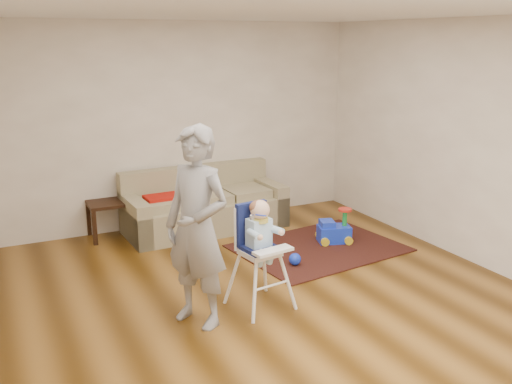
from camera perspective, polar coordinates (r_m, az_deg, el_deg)
name	(u,v)px	position (r m, az deg, el deg)	size (l,w,h in m)	color
ground	(274,301)	(5.66, 1.80, -10.79)	(5.50, 5.50, 0.00)	#432809
room_envelope	(250,102)	(5.59, -0.57, 9.00)	(5.04, 5.52, 2.72)	beige
sofa	(205,200)	(7.55, -5.12, -0.83)	(2.13, 0.95, 0.81)	tan
side_table	(108,220)	(7.51, -14.58, -2.69)	(0.48, 0.48, 0.48)	black
area_rug	(319,248)	(7.00, 6.30, -5.57)	(1.89, 1.42, 0.02)	black
ride_on_toy	(334,225)	(7.14, 7.83, -3.32)	(0.39, 0.28, 0.43)	#1A3CF1
toy_ball	(295,259)	(6.43, 3.92, -6.72)	(0.14, 0.14, 0.14)	#1A3CF1
high_chair	(260,256)	(5.34, 0.39, -6.42)	(0.56, 0.56, 1.06)	white
adult	(197,228)	(4.95, -5.91, -3.57)	(0.65, 0.43, 1.78)	gray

